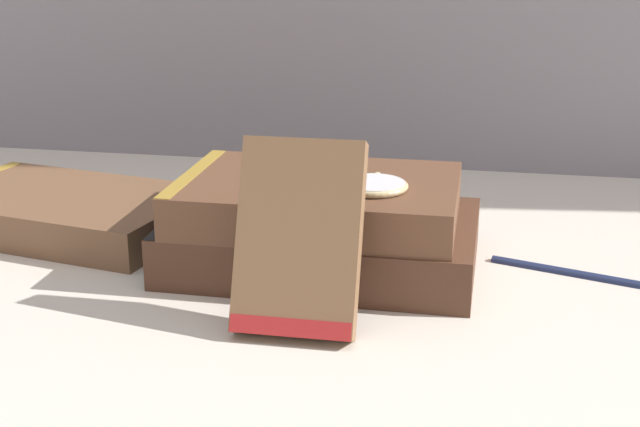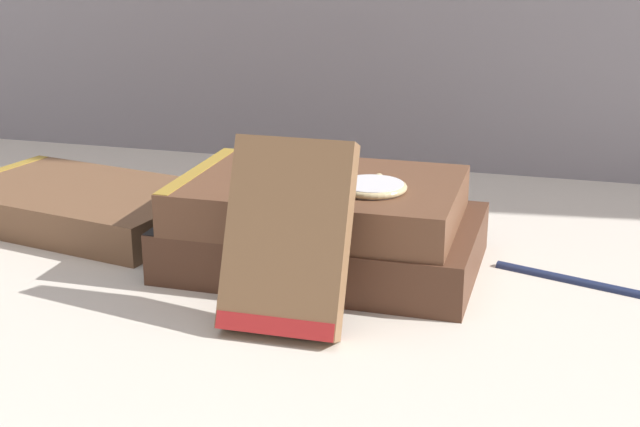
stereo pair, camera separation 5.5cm
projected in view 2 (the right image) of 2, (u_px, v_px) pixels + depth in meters
name	position (u px, v px, depth m)	size (l,w,h in m)	color
ground_plane	(251.00, 275.00, 0.69)	(3.00, 3.00, 0.00)	beige
book_flat_bottom	(318.00, 241.00, 0.71)	(0.24, 0.16, 0.04)	#4C2D1E
book_flat_top	(313.00, 199.00, 0.70)	(0.22, 0.15, 0.03)	brown
book_side_left	(76.00, 204.00, 0.81)	(0.25, 0.18, 0.03)	brown
book_leaning_front	(287.00, 244.00, 0.59)	(0.08, 0.07, 0.13)	brown
pocket_watch	(372.00, 187.00, 0.66)	(0.05, 0.06, 0.01)	silver
reading_glasses	(291.00, 197.00, 0.89)	(0.10, 0.07, 0.00)	#ADADB2
fountain_pen	(582.00, 279.00, 0.68)	(0.13, 0.05, 0.01)	#1E284C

